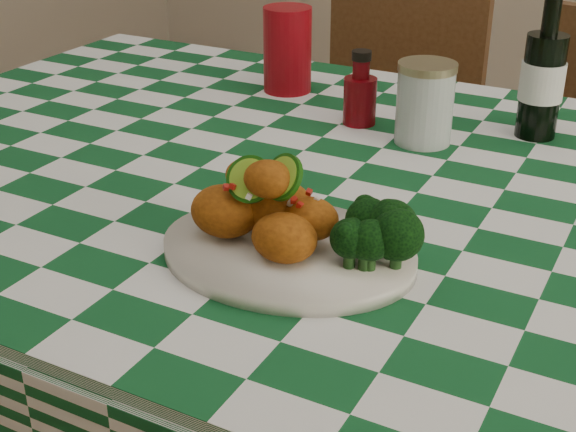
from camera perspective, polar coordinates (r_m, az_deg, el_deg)
The scene contains 10 objects.
dining_table at distance 1.34m, azimuth 3.70°, elevation -12.89°, with size 1.66×1.06×0.79m, color #104D23, non-canonical shape.
plate at distance 0.92m, azimuth 0.00°, elevation -2.57°, with size 0.30×0.23×0.02m, color silver, non-canonical shape.
fried_chicken_pile at distance 0.90m, azimuth -1.08°, elevation 1.00°, with size 0.16×0.11×0.10m, color #A65210, non-canonical shape.
broccoli_side at distance 0.87m, azimuth 6.30°, elevation -1.35°, with size 0.09×0.09×0.07m, color black, non-canonical shape.
red_tumbler at distance 1.49m, azimuth -0.04°, elevation 11.74°, with size 0.09×0.09×0.15m, color maroon.
ketchup_bottle at distance 1.33m, azimuth 5.17°, elevation 9.07°, with size 0.05×0.05×0.12m, color #66050B, non-canonical shape.
mason_jar at distance 1.26m, azimuth 9.71°, elevation 7.91°, with size 0.09×0.09×0.13m, color #B2BCBA, non-canonical shape.
beer_bottle at distance 1.31m, azimuth 17.77°, elevation 10.22°, with size 0.07×0.07×0.23m, color black, non-canonical shape.
wooden_chair_left at distance 2.01m, azimuth 6.02°, elevation 3.03°, with size 0.41×0.43×0.89m, color #472814, non-canonical shape.
wooden_chair_right at distance 1.88m, azimuth 19.78°, elevation -0.67°, with size 0.40×0.41×0.87m, color #472814, non-canonical shape.
Camera 1 is at (0.41, -0.95, 1.24)m, focal length 50.00 mm.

